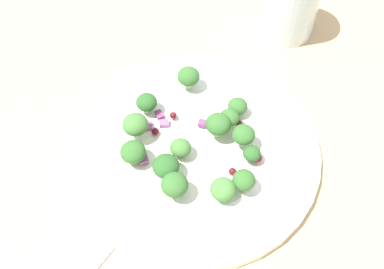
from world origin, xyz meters
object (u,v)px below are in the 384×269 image
(broccoli_floret_0, at_px, (244,135))
(broccoli_floret_2, at_px, (133,152))
(water_glass, at_px, (290,1))
(broccoli_floret_1, at_px, (147,103))
(plate, at_px, (192,144))

(broccoli_floret_0, distance_m, broccoli_floret_2, 0.12)
(broccoli_floret_0, bearing_deg, water_glass, -91.53)
(broccoli_floret_0, height_order, broccoli_floret_1, broccoli_floret_0)
(broccoli_floret_0, bearing_deg, broccoli_floret_2, 27.88)
(broccoli_floret_1, height_order, water_glass, water_glass)
(plate, distance_m, water_glass, 0.24)
(plate, height_order, broccoli_floret_2, broccoli_floret_2)
(broccoli_floret_2, xyz_separation_m, water_glass, (-0.11, -0.28, 0.02))
(plate, xyz_separation_m, broccoli_floret_1, (0.06, -0.02, 0.02))
(broccoli_floret_0, relative_size, broccoli_floret_1, 1.04)
(plate, bearing_deg, broccoli_floret_2, 41.38)
(plate, distance_m, broccoli_floret_0, 0.06)
(water_glass, bearing_deg, broccoli_floret_2, 67.96)
(plate, distance_m, broccoli_floret_2, 0.07)
(plate, bearing_deg, broccoli_floret_0, -168.52)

